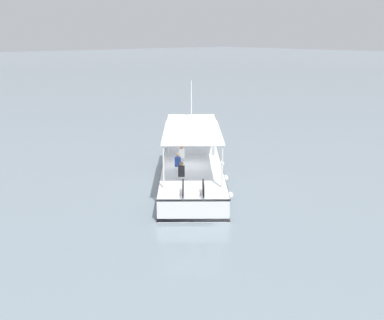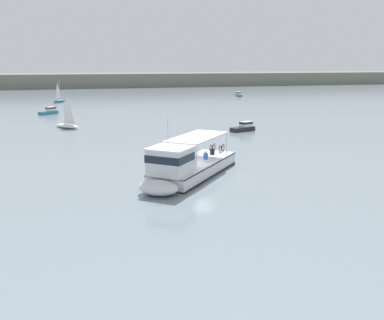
# 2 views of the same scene
# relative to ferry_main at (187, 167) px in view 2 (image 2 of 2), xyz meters

# --- Properties ---
(ground_plane) EXTENTS (400.00, 400.00, 0.00)m
(ground_plane) POSITION_rel_ferry_main_xyz_m (1.01, 0.56, -1.02)
(ground_plane) COLOR gray
(distant_shoreline) EXTENTS (400.00, 28.00, 5.14)m
(distant_shoreline) POSITION_rel_ferry_main_xyz_m (1.01, 146.04, 1.55)
(distant_shoreline) COLOR slate
(distant_shoreline) RESTS_ON ground
(ferry_main) EXTENTS (10.67, 11.62, 5.32)m
(ferry_main) POSITION_rel_ferry_main_xyz_m (0.00, 0.00, 0.00)
(ferry_main) COLOR silver
(ferry_main) RESTS_ON ground
(motorboat_off_bow) EXTENTS (1.98, 3.78, 1.26)m
(motorboat_off_bow) POSITION_rel_ferry_main_xyz_m (37.62, 81.79, -0.47)
(motorboat_off_bow) COLOR teal
(motorboat_off_bow) RESTS_ON ground
(sailboat_mid_channel) EXTENTS (3.78, 4.79, 5.40)m
(sailboat_mid_channel) POSITION_rel_ferry_main_xyz_m (-10.28, 76.64, -0.47)
(sailboat_mid_channel) COLOR teal
(sailboat_mid_channel) RESTS_ON ground
(motorboat_outer_anchorage) EXTENTS (3.83, 2.50, 1.26)m
(motorboat_outer_anchorage) POSITION_rel_ferry_main_xyz_m (14.33, 22.45, -0.47)
(motorboat_outer_anchorage) COLOR #232328
(motorboat_outer_anchorage) RESTS_ON ground
(motorboat_off_stern) EXTENTS (3.54, 3.38, 1.26)m
(motorboat_off_stern) POSITION_rel_ferry_main_xyz_m (-11.87, 51.10, -0.47)
(motorboat_off_stern) COLOR teal
(motorboat_off_stern) RESTS_ON ground
(sailboat_near_starboard) EXTENTS (4.02, 4.67, 5.40)m
(sailboat_near_starboard) POSITION_rel_ferry_main_xyz_m (-8.89, 31.93, -0.47)
(sailboat_near_starboard) COLOR white
(sailboat_near_starboard) RESTS_ON ground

